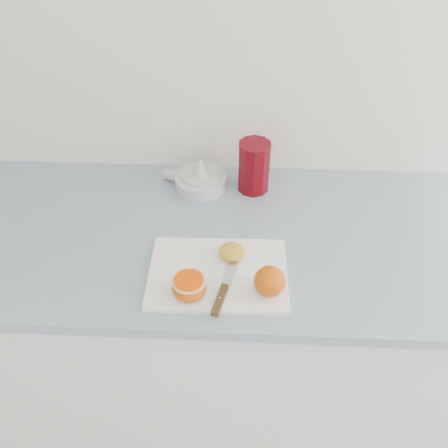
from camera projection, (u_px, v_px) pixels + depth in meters
name	position (u px, v px, depth m)	size (l,w,h in m)	color
counter	(228.00, 335.00, 1.59)	(2.58, 0.64, 0.89)	white
cutting_board	(218.00, 274.00, 1.18)	(0.33, 0.23, 0.01)	white
whole_orange	(270.00, 281.00, 1.11)	(0.07, 0.07, 0.07)	#F44A0A
half_orange	(189.00, 287.00, 1.11)	(0.08, 0.08, 0.05)	#F44A0A
squeezed_shell	(232.00, 252.00, 1.21)	(0.06, 0.06, 0.03)	gold
paring_knife	(222.00, 294.00, 1.12)	(0.06, 0.20, 0.01)	#4C301D
citrus_juicer	(200.00, 179.00, 1.43)	(0.19, 0.15, 0.10)	silver
red_tumbler	(254.00, 168.00, 1.40)	(0.09, 0.09, 0.15)	#5D040C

